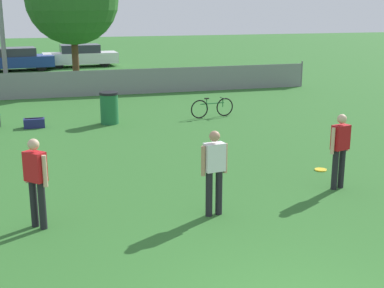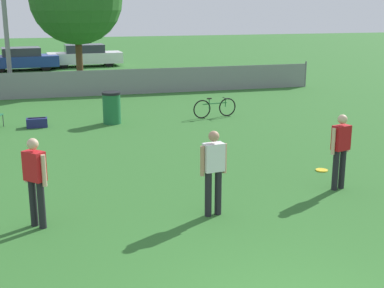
{
  "view_description": "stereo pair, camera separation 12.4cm",
  "coord_description": "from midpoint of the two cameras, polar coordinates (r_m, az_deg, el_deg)",
  "views": [
    {
      "loc": [
        -2.83,
        -5.1,
        3.87
      ],
      "look_at": [
        0.11,
        5.17,
        1.05
      ],
      "focal_mm": 50.0,
      "sensor_mm": 36.0,
      "label": 1
    },
    {
      "loc": [
        -2.71,
        -5.13,
        3.87
      ],
      "look_at": [
        0.11,
        5.17,
        1.05
      ],
      "focal_mm": 50.0,
      "sensor_mm": 36.0,
      "label": 2
    }
  ],
  "objects": [
    {
      "name": "gear_bag_sideline",
      "position": [
        17.9,
        -16.02,
        2.21
      ],
      "size": [
        0.65,
        0.36,
        0.32
      ],
      "color": "navy",
      "rests_on": "ground_plane"
    },
    {
      "name": "player_receiver_white",
      "position": [
        9.86,
        2.66,
        -2.53
      ],
      "size": [
        0.53,
        0.27,
        1.63
      ],
      "rotation": [
        0.0,
        0.0,
        0.15
      ],
      "color": "black",
      "rests_on": "ground_plane"
    },
    {
      "name": "frisbee_disc",
      "position": [
        13.14,
        13.93,
        -2.72
      ],
      "size": [
        0.29,
        0.29,
        0.03
      ],
      "color": "yellow",
      "rests_on": "ground_plane"
    },
    {
      "name": "fence_backline",
      "position": [
        23.51,
        -8.46,
        6.51
      ],
      "size": [
        18.55,
        0.07,
        1.21
      ],
      "color": "gray",
      "rests_on": "ground_plane"
    },
    {
      "name": "player_thrower_red",
      "position": [
        9.71,
        -16.03,
        -3.4
      ],
      "size": [
        0.42,
        0.42,
        1.63
      ],
      "rotation": [
        0.0,
        0.0,
        -0.81
      ],
      "color": "black",
      "rests_on": "ground_plane"
    },
    {
      "name": "parked_car_blue",
      "position": [
        33.62,
        -17.63,
        8.64
      ],
      "size": [
        4.33,
        2.22,
        1.34
      ],
      "rotation": [
        0.0,
        0.0,
        0.1
      ],
      "color": "black",
      "rests_on": "ground_plane"
    },
    {
      "name": "player_defender_red",
      "position": [
        11.71,
        15.85,
        -0.3
      ],
      "size": [
        0.51,
        0.32,
        1.63
      ],
      "rotation": [
        0.0,
        0.0,
        0.29
      ],
      "color": "black",
      "rests_on": "ground_plane"
    },
    {
      "name": "parked_car_white",
      "position": [
        34.77,
        -11.27,
        9.23
      ],
      "size": [
        4.65,
        1.89,
        1.37
      ],
      "rotation": [
        0.0,
        0.0,
        0.05
      ],
      "color": "black",
      "rests_on": "ground_plane"
    },
    {
      "name": "trash_bin",
      "position": [
        17.86,
        -8.37,
        3.85
      ],
      "size": [
        0.62,
        0.62,
        1.05
      ],
      "color": "#1E6638",
      "rests_on": "ground_plane"
    },
    {
      "name": "bicycle_sideline",
      "position": [
        18.7,
        2.64,
        3.89
      ],
      "size": [
        1.62,
        0.44,
        0.7
      ],
      "rotation": [
        0.0,
        0.0,
        0.14
      ],
      "color": "black",
      "rests_on": "ground_plane"
    }
  ]
}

